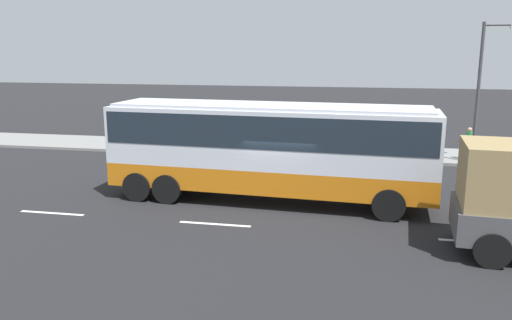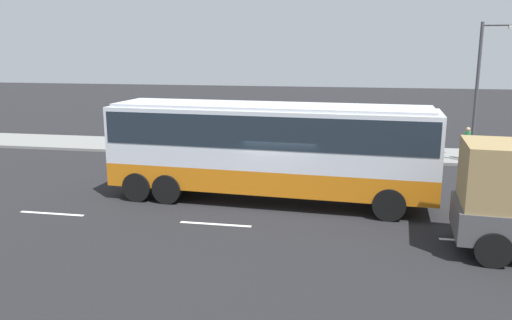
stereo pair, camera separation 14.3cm
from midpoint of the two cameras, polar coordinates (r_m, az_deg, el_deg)
ground_plane at (r=19.16m, az=3.14°, el=-4.90°), size 120.00×120.00×0.00m
sidewalk_curb at (r=28.64m, az=5.97°, el=0.96°), size 80.00×4.00×0.15m
lane_centreline at (r=16.54m, az=6.82°, el=-7.78°), size 46.53×0.16×0.01m
coach_bus at (r=19.03m, az=1.66°, el=1.98°), size 12.09×3.35×3.64m
pedestrian_near_curb at (r=27.92m, az=22.58°, el=1.92°), size 0.32×0.32×1.64m
street_lamp at (r=27.05m, az=23.91°, el=7.75°), size 1.73×0.24×6.70m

